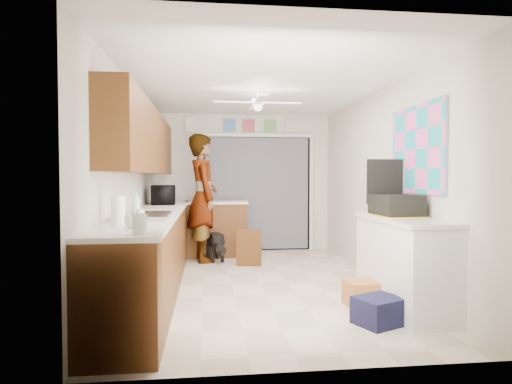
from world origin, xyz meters
name	(u,v)px	position (x,y,z in m)	size (l,w,h in m)	color
floor	(260,283)	(0.00, 0.00, 0.00)	(5.00, 5.00, 0.00)	beige
ceiling	(260,86)	(0.00, 0.00, 2.50)	(5.00, 5.00, 0.00)	white
wall_back	(243,183)	(0.00, 2.50, 1.25)	(3.20, 3.20, 0.00)	silver
wall_front	(304,192)	(0.00, -2.50, 1.25)	(3.20, 3.20, 0.00)	silver
wall_left	(130,185)	(-1.60, 0.00, 1.25)	(5.00, 5.00, 0.00)	silver
wall_right	(381,185)	(1.60, 0.00, 1.25)	(5.00, 5.00, 0.00)	silver
left_base_cabinets	(155,250)	(-1.30, 0.00, 0.45)	(0.60, 4.80, 0.90)	#5C3515
left_countertop	(156,212)	(-1.29, 0.00, 0.92)	(0.62, 4.80, 0.04)	white
upper_cabinets	(145,142)	(-1.44, 0.20, 1.80)	(0.32, 4.00, 0.80)	#5C3515
sink_basin	(144,217)	(-1.29, -1.00, 0.95)	(0.50, 0.76, 0.06)	silver
faucet	(124,207)	(-1.48, -1.00, 1.05)	(0.03, 0.03, 0.22)	silver
peninsula_base	(217,229)	(-0.50, 2.00, 0.45)	(1.00, 0.60, 0.90)	#5C3515
peninsula_top	(217,202)	(-0.50, 2.00, 0.92)	(1.04, 0.64, 0.04)	white
back_opening_recess	(257,193)	(0.25, 2.47, 1.05)	(2.00, 0.06, 2.10)	black
curtain_panel	(257,194)	(0.25, 2.43, 1.05)	(1.90, 0.03, 2.05)	slate
door_trim_left	(201,194)	(-0.77, 2.44, 1.05)	(0.06, 0.04, 2.10)	white
door_trim_right	(311,193)	(1.27, 2.44, 1.05)	(0.06, 0.04, 2.10)	white
door_trim_head	(257,135)	(0.25, 2.44, 2.12)	(2.10, 0.04, 0.06)	white
header_frame_1	(230,125)	(-0.25, 2.47, 2.30)	(0.22, 0.02, 0.22)	#4D7FCE
header_frame_2	(249,126)	(0.10, 2.47, 2.30)	(0.22, 0.02, 0.22)	#BE475F
header_frame_3	(270,126)	(0.50, 2.47, 2.30)	(0.22, 0.02, 0.22)	#68A15C
header_frame_4	(292,126)	(0.90, 2.47, 2.30)	(0.22, 0.02, 0.22)	silver
route66_sign	(191,125)	(-0.95, 2.47, 2.30)	(0.22, 0.02, 0.26)	silver
right_counter_base	(404,265)	(1.35, -1.20, 0.45)	(0.50, 1.40, 0.90)	white
right_counter_top	(403,219)	(1.34, -1.20, 0.92)	(0.54, 1.44, 0.04)	white
abstract_painting	(417,149)	(1.58, -1.00, 1.65)	(0.03, 1.15, 0.95)	#FE5DB3
ceiling_fan	(258,103)	(0.00, 0.20, 2.32)	(1.14, 1.14, 0.24)	white
microwave	(164,195)	(-1.32, 1.21, 1.08)	(0.52, 0.35, 0.29)	black
soap_bottle	(136,203)	(-1.43, -0.61, 1.07)	(0.10, 0.10, 0.26)	silver
cup	(133,221)	(-1.26, -1.83, 0.99)	(0.14, 0.14, 0.11)	white
jar_a	(139,224)	(-1.14, -2.25, 1.01)	(0.11, 0.11, 0.15)	silver
jar_b	(140,215)	(-1.29, -1.25, 1.00)	(0.07, 0.07, 0.11)	silver
paper_towel_roll	(118,210)	(-1.43, -1.56, 1.06)	(0.11, 0.11, 0.25)	white
suitcase	(396,205)	(1.32, -1.07, 1.05)	(0.40, 0.53, 0.23)	black
suitcase_rim	(396,216)	(1.32, -1.07, 0.94)	(0.44, 0.58, 0.02)	yellow
suitcase_lid	(385,182)	(1.32, -0.78, 1.30)	(0.42, 0.03, 0.50)	black
cardboard_box	(366,293)	(1.00, -1.08, 0.13)	(0.42, 0.32, 0.26)	#BF743C
navy_crate	(379,311)	(0.91, -1.64, 0.12)	(0.41, 0.34, 0.25)	black
cabinet_door_panel	(249,248)	(-0.04, 0.99, 0.28)	(0.38, 0.03, 0.57)	#5C3515
man	(203,198)	(-0.73, 1.55, 1.02)	(0.74, 0.49, 2.04)	white
dog	(215,245)	(-0.54, 1.53, 0.25)	(0.27, 0.63, 0.50)	black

